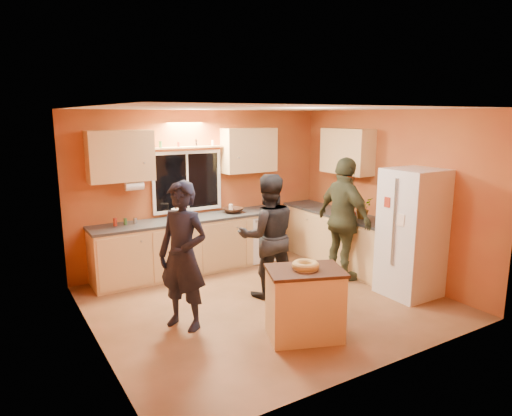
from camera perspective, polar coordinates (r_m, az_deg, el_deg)
ground at (r=6.39m, az=1.41°, el=-11.65°), size 4.50×4.50×0.00m
room_shell at (r=6.35m, az=0.38°, el=3.40°), size 4.54×4.04×2.61m
back_counter at (r=7.65m, az=-5.40°, el=-4.18°), size 4.23×0.62×0.90m
right_counter at (r=7.76m, az=11.63°, el=-4.15°), size 0.62×1.84×0.90m
refrigerator at (r=6.75m, az=18.92°, el=-2.97°), size 0.72×0.70×1.80m
island at (r=5.34m, az=6.10°, el=-11.72°), size 1.00×0.85×0.82m
bundt_pastry at (r=5.18m, az=6.21°, el=-7.14°), size 0.31×0.31×0.09m
person_left at (r=5.46m, az=-9.12°, el=-5.94°), size 0.71×0.78×1.78m
person_center at (r=6.35m, az=1.48°, el=-3.52°), size 1.01×0.90×1.74m
person_right at (r=7.11m, az=10.94°, el=-1.41°), size 0.49×1.12×1.90m
mixing_bowl at (r=7.71m, az=-2.89°, el=-0.28°), size 0.41×0.41×0.08m
utensil_crock at (r=7.30m, az=-9.98°, el=-0.75°), size 0.14×0.14×0.17m
potted_plant at (r=7.44m, az=13.17°, el=-0.03°), size 0.36×0.33×0.33m
red_box at (r=7.61m, az=11.67°, el=-0.71°), size 0.19×0.17×0.07m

